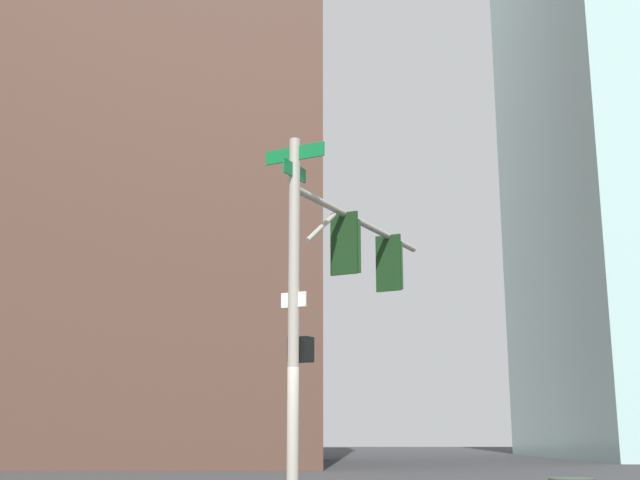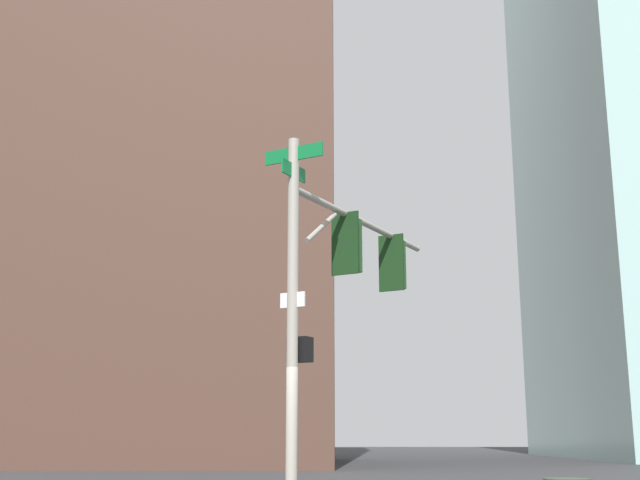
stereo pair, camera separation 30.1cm
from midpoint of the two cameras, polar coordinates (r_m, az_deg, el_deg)
The scene contains 2 objects.
signal_pole_assembly at distance 15.19m, azimuth 1.08°, elevation -2.27°, with size 3.04×5.01×6.28m.
building_brick_nearside at distance 51.56m, azimuth -14.22°, elevation 10.35°, with size 24.82×19.18×43.26m, color #4C3328.
Camera 1 is at (-0.65, 12.86, 1.45)m, focal length 47.18 mm.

